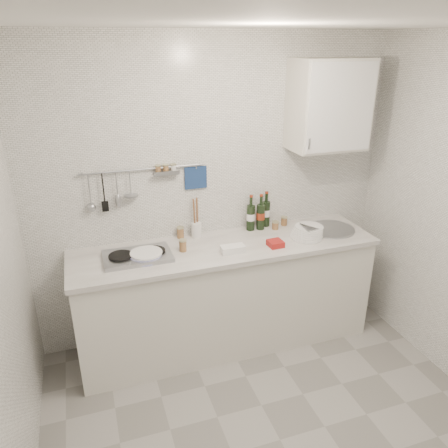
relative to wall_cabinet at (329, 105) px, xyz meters
name	(u,v)px	position (x,y,z in m)	size (l,w,h in m)	color
floor	(280,440)	(-0.90, -1.22, -1.95)	(3.00, 3.00, 0.00)	slate
ceiling	(309,20)	(-0.90, -1.22, 0.55)	(3.00, 3.00, 0.00)	silver
back_wall	(214,194)	(-0.90, 0.18, -0.70)	(3.00, 0.02, 2.50)	silver
counter	(227,297)	(-0.89, -0.12, -1.52)	(2.44, 0.64, 0.96)	silver
wall_rail	(141,182)	(-1.50, 0.15, -0.52)	(0.98, 0.09, 0.34)	#93969B
wall_cabinet	(329,105)	(0.00, 0.00, 0.00)	(0.60, 0.38, 0.70)	silver
plate_stack_hob	(145,256)	(-1.55, -0.15, -1.01)	(0.27, 0.26, 0.05)	#4D52B0
plate_stack_sink	(308,232)	(-0.21, -0.19, -0.99)	(0.28, 0.27, 0.09)	white
wine_bottles	(259,211)	(-0.52, 0.11, -0.87)	(0.23, 0.12, 0.31)	black
butter_dish	(233,249)	(-0.90, -0.26, -1.00)	(0.18, 0.09, 0.05)	white
strawberry_punnet	(275,244)	(-0.54, -0.27, -1.01)	(0.11, 0.11, 0.05)	red
utensil_crock	(196,228)	(-1.08, 0.11, -0.95)	(0.08, 0.08, 0.35)	white
jar_a	(180,232)	(-1.21, 0.13, -0.98)	(0.06, 0.06, 0.10)	olive
jar_b	(284,221)	(-0.29, 0.10, -0.99)	(0.06, 0.06, 0.08)	olive
jar_c	(275,225)	(-0.40, 0.05, -0.99)	(0.06, 0.06, 0.07)	olive
jar_d	(183,245)	(-1.25, -0.12, -0.98)	(0.06, 0.06, 0.10)	olive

